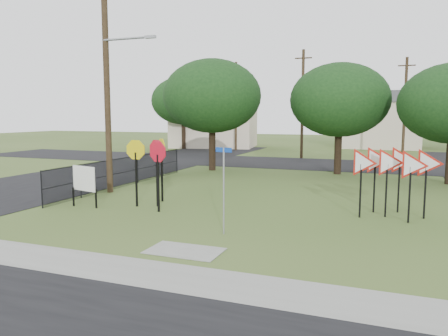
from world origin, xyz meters
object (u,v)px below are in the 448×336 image
Objects in this scene: street_name_sign at (224,184)px; yield_sign_cluster at (393,166)px; stop_sign_cluster at (153,157)px; info_board at (84,180)px.

street_name_sign reaches higher than yield_sign_cluster.
street_name_sign is 6.45m from yield_sign_cluster.
stop_sign_cluster is 1.64× the size of info_board.
street_name_sign is at bearing -34.76° from stop_sign_cluster.
stop_sign_cluster is at bearing 24.52° from info_board.
street_name_sign is at bearing -137.96° from yield_sign_cluster.
street_name_sign is 1.63× the size of info_board.
street_name_sign is at bearing -14.58° from info_board.
info_board is at bearing -167.06° from yield_sign_cluster.
info_board is (-11.36, -2.61, -0.77)m from yield_sign_cluster.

